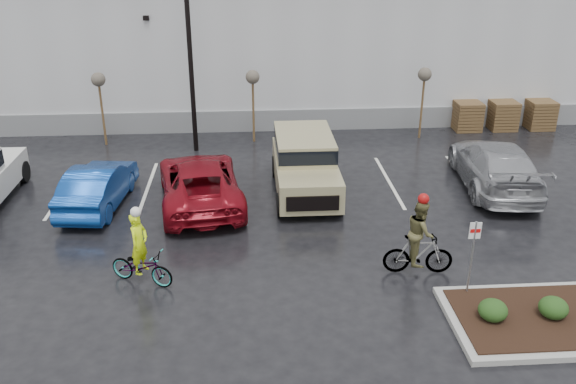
{
  "coord_description": "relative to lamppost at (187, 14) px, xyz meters",
  "views": [
    {
      "loc": [
        -1.75,
        -12.86,
        8.92
      ],
      "look_at": [
        -0.57,
        4.35,
        1.3
      ],
      "focal_mm": 38.0,
      "sensor_mm": 36.0,
      "label": 1
    }
  ],
  "objects": [
    {
      "name": "car_blue",
      "position": [
        -2.91,
        -5.42,
        -4.94
      ],
      "size": [
        2.04,
        4.66,
        1.49
      ],
      "primitive_type": "imported",
      "rotation": [
        0.0,
        0.0,
        3.04
      ],
      "color": "navy",
      "rests_on": "ground"
    },
    {
      "name": "warehouse",
      "position": [
        4.0,
        9.99,
        -2.04
      ],
      "size": [
        60.5,
        15.5,
        7.2
      ],
      "color": "#B9BBBE",
      "rests_on": "ground"
    },
    {
      "name": "ground",
      "position": [
        4.0,
        -12.0,
        -5.69
      ],
      "size": [
        120.0,
        120.0,
        0.0
      ],
      "primitive_type": "plane",
      "color": "black",
      "rests_on": "ground"
    },
    {
      "name": "lamppost",
      "position": [
        0.0,
        0.0,
        0.0
      ],
      "size": [
        0.5,
        1.0,
        9.22
      ],
      "color": "black",
      "rests_on": "ground"
    },
    {
      "name": "car_far_silver",
      "position": [
        11.2,
        -4.73,
        -4.83
      ],
      "size": [
        3.0,
        6.13,
        1.72
      ],
      "primitive_type": "imported",
      "rotation": [
        0.0,
        0.0,
        3.04
      ],
      "color": "#A3A5AA",
      "rests_on": "ground"
    },
    {
      "name": "cyclist_hivis",
      "position": [
        -0.7,
        -10.5,
        -4.99
      ],
      "size": [
        1.96,
        1.35,
        2.25
      ],
      "rotation": [
        0.0,
        0.0,
        1.15
      ],
      "color": "#3F3F44",
      "rests_on": "ground"
    },
    {
      "name": "sapling_east",
      "position": [
        10.0,
        1.0,
        -2.96
      ],
      "size": [
        0.6,
        0.6,
        3.2
      ],
      "color": "#503D20",
      "rests_on": "ground"
    },
    {
      "name": "pallet_stack_a",
      "position": [
        12.5,
        2.0,
        -5.01
      ],
      "size": [
        1.2,
        1.2,
        1.35
      ],
      "primitive_type": "cube",
      "color": "#503D20",
      "rests_on": "ground"
    },
    {
      "name": "shrub_a",
      "position": [
        8.0,
        -13.0,
        -5.27
      ],
      "size": [
        0.7,
        0.7,
        0.52
      ],
      "primitive_type": "ellipsoid",
      "color": "#153713",
      "rests_on": "curb_island"
    },
    {
      "name": "suv_tan",
      "position": [
        4.24,
        -4.84,
        -4.66
      ],
      "size": [
        2.2,
        5.1,
        2.06
      ],
      "primitive_type": null,
      "color": "tan",
      "rests_on": "ground"
    },
    {
      "name": "sapling_mid",
      "position": [
        2.5,
        1.0,
        -2.96
      ],
      "size": [
        0.6,
        0.6,
        3.2
      ],
      "color": "#503D20",
      "rests_on": "ground"
    },
    {
      "name": "pallet_stack_c",
      "position": [
        16.0,
        2.0,
        -5.01
      ],
      "size": [
        1.2,
        1.2,
        1.35
      ],
      "primitive_type": "cube",
      "color": "#503D20",
      "rests_on": "ground"
    },
    {
      "name": "car_red",
      "position": [
        0.54,
        -5.44,
        -4.89
      ],
      "size": [
        3.39,
        6.0,
        1.58
      ],
      "primitive_type": "imported",
      "rotation": [
        0.0,
        0.0,
        3.28
      ],
      "color": "maroon",
      "rests_on": "ground"
    },
    {
      "name": "cyclist_olive",
      "position": [
        6.83,
        -10.5,
        -4.81
      ],
      "size": [
        1.89,
        0.92,
        2.4
      ],
      "rotation": [
        0.0,
        0.0,
        1.48
      ],
      "color": "#3F3F44",
      "rests_on": "ground"
    },
    {
      "name": "sapling_west",
      "position": [
        -4.0,
        1.0,
        -2.96
      ],
      "size": [
        0.6,
        0.6,
        3.2
      ],
      "color": "#503D20",
      "rests_on": "ground"
    },
    {
      "name": "shrub_b",
      "position": [
        9.5,
        -13.0,
        -5.27
      ],
      "size": [
        0.7,
        0.7,
        0.52
      ],
      "primitive_type": "ellipsoid",
      "color": "#153713",
      "rests_on": "curb_island"
    },
    {
      "name": "fire_lane_sign",
      "position": [
        7.8,
        -11.8,
        -4.28
      ],
      "size": [
        0.3,
        0.05,
        2.2
      ],
      "color": "gray",
      "rests_on": "ground"
    },
    {
      "name": "pallet_stack_b",
      "position": [
        14.2,
        2.0,
        -5.01
      ],
      "size": [
        1.2,
        1.2,
        1.35
      ],
      "primitive_type": "cube",
      "color": "#503D20",
      "rests_on": "ground"
    }
  ]
}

